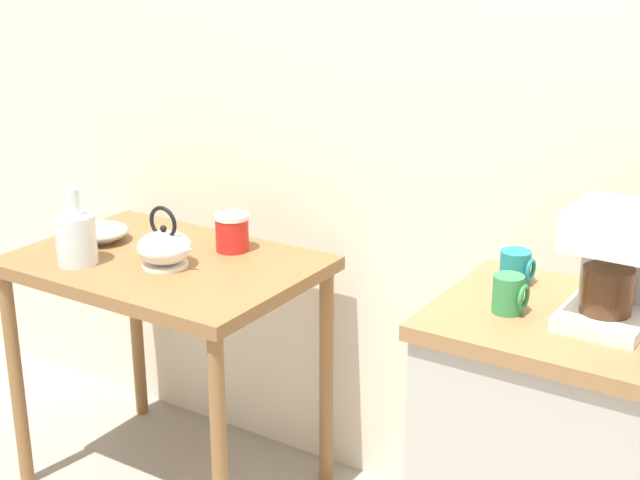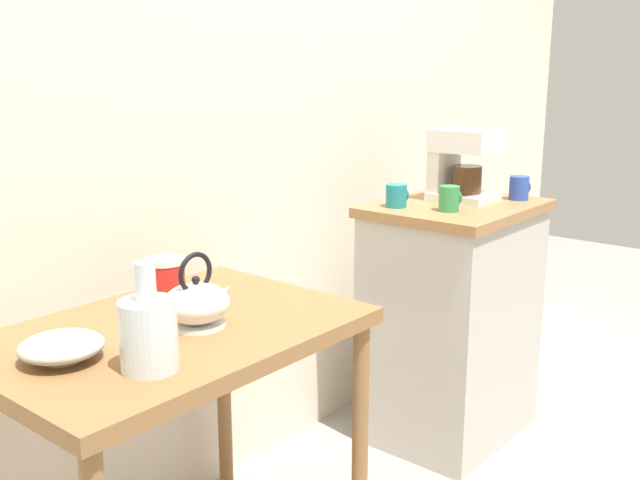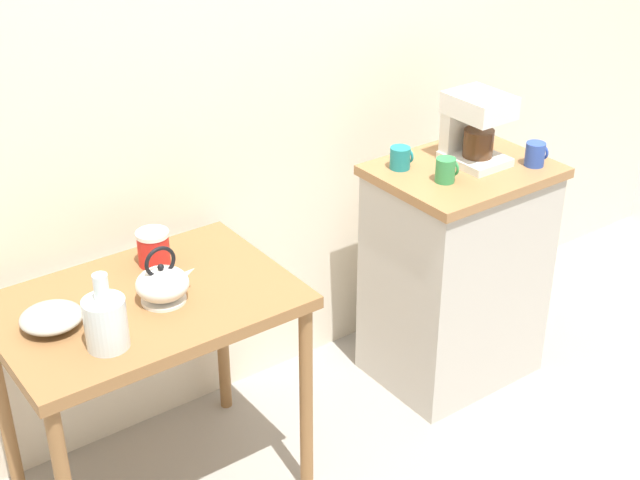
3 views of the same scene
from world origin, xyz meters
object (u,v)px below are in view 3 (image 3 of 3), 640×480
at_px(bowl_stoneware, 51,318).
at_px(glass_carafe_vase, 106,321).
at_px(mug_blue, 535,154).
at_px(canister_enamel, 154,248).
at_px(mug_tall_green, 446,170).
at_px(coffee_maker, 473,124).
at_px(mug_dark_teal, 401,158).
at_px(teakettle, 163,284).

distance_m(bowl_stoneware, glass_carafe_vase, 0.21).
bearing_deg(mug_blue, glass_carafe_vase, 179.11).
xyz_separation_m(glass_carafe_vase, canister_enamel, (0.31, 0.34, -0.02)).
height_order(mug_tall_green, mug_blue, same).
height_order(canister_enamel, coffee_maker, coffee_maker).
distance_m(mug_tall_green, mug_dark_teal, 0.19).
relative_size(canister_enamel, mug_dark_teal, 1.43).
bearing_deg(mug_tall_green, canister_enamel, 164.44).
distance_m(bowl_stoneware, mug_dark_teal, 1.35).
distance_m(bowl_stoneware, mug_tall_green, 1.41).
bearing_deg(glass_carafe_vase, canister_enamel, 47.27).
bearing_deg(canister_enamel, bowl_stoneware, -158.71).
bearing_deg(mug_dark_teal, canister_enamel, 174.09).
height_order(canister_enamel, mug_tall_green, mug_tall_green).
xyz_separation_m(coffee_maker, mug_blue, (0.16, -0.17, -0.10)).
distance_m(glass_carafe_vase, mug_tall_green, 1.31).
xyz_separation_m(canister_enamel, mug_blue, (1.35, -0.36, 0.11)).
height_order(bowl_stoneware, coffee_maker, coffee_maker).
bearing_deg(teakettle, bowl_stoneware, 169.57).
bearing_deg(mug_tall_green, mug_dark_teal, 106.43).
bearing_deg(glass_carafe_vase, bowl_stoneware, 116.49).
distance_m(bowl_stoneware, teakettle, 0.33).
distance_m(teakettle, coffee_maker, 1.29).
bearing_deg(coffee_maker, glass_carafe_vase, -174.68).
bearing_deg(teakettle, canister_enamel, 70.23).
distance_m(coffee_maker, mug_tall_green, 0.24).
bearing_deg(mug_dark_teal, bowl_stoneware, -177.47).
relative_size(canister_enamel, mug_blue, 1.33).
xyz_separation_m(bowl_stoneware, glass_carafe_vase, (0.09, -0.18, 0.05)).
bearing_deg(coffee_maker, bowl_stoneware, 178.54).
bearing_deg(glass_carafe_vase, teakettle, 27.38).
xyz_separation_m(mug_tall_green, mug_dark_teal, (-0.05, 0.18, -0.00)).
bearing_deg(mug_tall_green, bowl_stoneware, 175.08).
relative_size(glass_carafe_vase, canister_enamel, 1.98).
bearing_deg(coffee_maker, mug_dark_teal, 158.41).
height_order(teakettle, canister_enamel, teakettle).
bearing_deg(mug_blue, coffee_maker, 133.76).
height_order(bowl_stoneware, glass_carafe_vase, glass_carafe_vase).
bearing_deg(mug_dark_teal, glass_carafe_vase, -169.15).
bearing_deg(canister_enamel, glass_carafe_vase, -132.73).
relative_size(glass_carafe_vase, mug_blue, 2.62).
height_order(mug_tall_green, mug_dark_teal, mug_tall_green).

